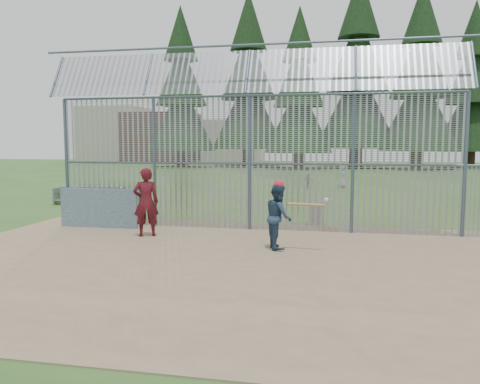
% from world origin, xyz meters
% --- Properties ---
extents(ground, '(120.00, 120.00, 0.00)m').
position_xyz_m(ground, '(0.00, 0.00, 0.00)').
color(ground, '#2D511E').
rests_on(ground, ground).
extents(dirt_infield, '(14.00, 10.00, 0.02)m').
position_xyz_m(dirt_infield, '(0.00, -0.50, 0.01)').
color(dirt_infield, '#756047').
rests_on(dirt_infield, ground).
extents(dugout_wall, '(2.50, 0.12, 1.20)m').
position_xyz_m(dugout_wall, '(-4.60, 2.90, 0.62)').
color(dugout_wall, '#38566B').
rests_on(dugout_wall, dirt_infield).
extents(batter, '(0.80, 0.92, 1.59)m').
position_xyz_m(batter, '(1.14, 1.07, 0.81)').
color(batter, navy).
rests_on(batter, dirt_infield).
extents(onlooker, '(0.82, 0.70, 1.91)m').
position_xyz_m(onlooker, '(-2.65, 1.91, 0.98)').
color(onlooker, maroon).
rests_on(onlooker, dirt_infield).
extents(bg_kid_standing, '(0.68, 0.45, 1.38)m').
position_xyz_m(bg_kid_standing, '(3.04, 17.87, 0.69)').
color(bg_kid_standing, gray).
rests_on(bg_kid_standing, ground).
extents(bg_kid_seated, '(0.56, 0.48, 0.90)m').
position_xyz_m(bg_kid_seated, '(1.16, 16.71, 0.45)').
color(bg_kid_seated, slate).
rests_on(bg_kid_seated, ground).
extents(batting_gear, '(1.33, 0.46, 0.61)m').
position_xyz_m(batting_gear, '(1.31, 1.03, 1.49)').
color(batting_gear, red).
rests_on(batting_gear, ground).
extents(trash_can, '(0.56, 0.56, 0.82)m').
position_xyz_m(trash_can, '(1.95, 4.71, 0.38)').
color(trash_can, '#999DA2').
rests_on(trash_can, ground).
extents(bleacher, '(3.00, 0.95, 0.72)m').
position_xyz_m(bleacher, '(-7.79, 8.06, 0.41)').
color(bleacher, gray).
rests_on(bleacher, ground).
extents(backstop_fence, '(20.09, 0.81, 5.30)m').
position_xyz_m(backstop_fence, '(1.81, 3.43, 2.36)').
color(backstop_fence, '#47566B').
rests_on(backstop_fence, ground).
extents(conifer_row, '(38.48, 12.26, 20.20)m').
position_xyz_m(conifer_row, '(1.93, 41.51, 10.83)').
color(conifer_row, '#332319').
rests_on(conifer_row, ground).
extents(distant_buildings, '(26.50, 10.50, 8.00)m').
position_xyz_m(distant_buildings, '(-23.18, 56.49, 3.60)').
color(distant_buildings, brown).
rests_on(distant_buildings, ground).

